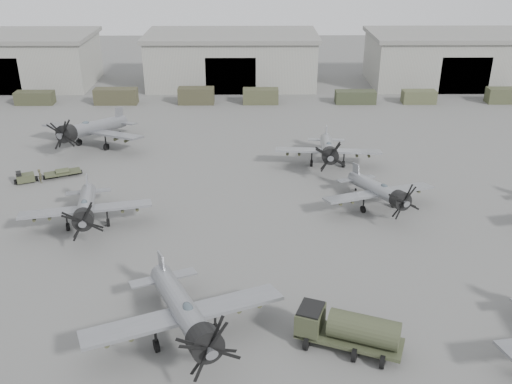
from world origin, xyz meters
The scene contains 19 objects.
ground centered at (0.00, 0.00, 0.00)m, with size 220.00×220.00×0.00m, color #555553.
hangar_left centered at (-38.00, 61.96, 4.37)m, with size 29.00×14.80×8.70m.
hangar_center centered at (0.00, 61.96, 4.37)m, with size 29.00×14.80×8.70m.
hangar_right centered at (38.00, 61.96, 4.37)m, with size 29.00×14.80×8.70m.
support_truck_1 centered at (-30.14, 50.00, 0.99)m, with size 5.80×2.20×1.97m, color #363825.
support_truck_2 centered at (-17.59, 50.00, 1.20)m, with size 6.55×2.20×2.41m, color #393825.
support_truck_3 centered at (-5.21, 50.00, 1.26)m, with size 5.50×2.20×2.51m, color #393825.
support_truck_4 centered at (4.76, 50.00, 1.16)m, with size 5.46×2.20×2.32m, color #3F412A.
support_truck_5 centered at (19.47, 50.00, 0.98)m, with size 6.22×2.20×1.96m, color #323824.
support_truck_6 centered at (29.34, 50.00, 0.99)m, with size 5.13×2.20×1.98m, color #464A30.
support_truck_7 centered at (42.81, 50.00, 1.16)m, with size 5.74×2.20×2.32m, color #3D412A.
aircraft_near_1 centered at (-1.03, -6.03, 2.46)m, with size 13.29×12.03×5.41m.
aircraft_mid_1 centered at (-11.68, 9.88, 2.15)m, with size 11.91×10.72×4.73m.
aircraft_mid_2 centered at (15.69, 13.33, 2.05)m, with size 11.21×10.09×4.50m.
aircraft_far_0 centered at (-16.56, 30.67, 2.49)m, with size 13.43×12.17×5.49m.
aircraft_far_1 centered at (12.00, 24.28, 2.20)m, with size 12.13×10.92×4.84m.
fuel_tanker centered at (9.51, -6.46, 1.53)m, with size 7.26×4.61×2.67m.
tug_trailer centered at (-19.72, 20.86, 0.50)m, with size 6.59×3.93×1.34m.
ground_crew centered at (-19.41, 20.20, 0.79)m, with size 0.58×0.38×1.58m, color #413F2A.
Camera 1 is at (3.25, -36.04, 25.25)m, focal length 40.00 mm.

